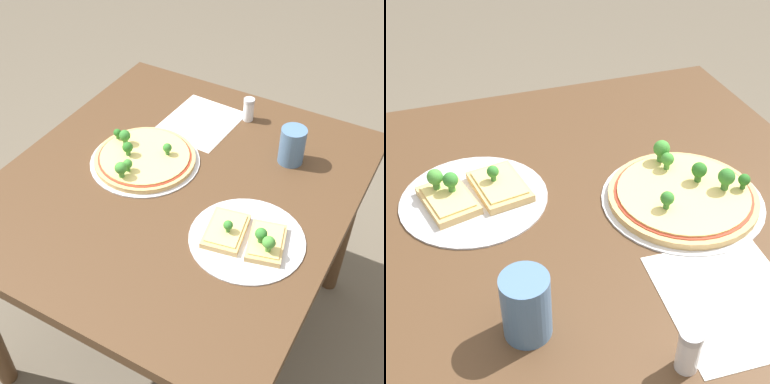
# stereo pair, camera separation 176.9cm
# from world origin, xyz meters

# --- Properties ---
(dining_table) EXTENTS (1.04, 0.94, 0.71)m
(dining_table) POSITION_xyz_m (0.00, 0.00, 0.62)
(dining_table) COLOR #4C331E
(dining_table) RESTS_ON ground_plane
(pizza_tray_whole) EXTENTS (0.32, 0.32, 0.07)m
(pizza_tray_whole) POSITION_xyz_m (0.03, 0.13, 0.73)
(pizza_tray_whole) COLOR silver
(pizza_tray_whole) RESTS_ON dining_table
(pizza_tray_slice) EXTENTS (0.29, 0.29, 0.07)m
(pizza_tray_slice) POSITION_xyz_m (-0.10, -0.26, 0.72)
(pizza_tray_slice) COLOR silver
(pizza_tray_slice) RESTS_ON dining_table
(drinking_cup) EXTENTS (0.07, 0.07, 0.11)m
(drinking_cup) POSITION_xyz_m (0.25, -0.24, 0.77)
(drinking_cup) COLOR #4C7099
(drinking_cup) RESTS_ON dining_table
(condiment_shaker) EXTENTS (0.04, 0.04, 0.08)m
(condiment_shaker) POSITION_xyz_m (0.38, -0.04, 0.75)
(condiment_shaker) COLOR silver
(condiment_shaker) RESTS_ON dining_table
(paper_menu) EXTENTS (0.26, 0.23, 0.00)m
(paper_menu) POSITION_xyz_m (0.29, 0.08, 0.71)
(paper_menu) COLOR white
(paper_menu) RESTS_ON dining_table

